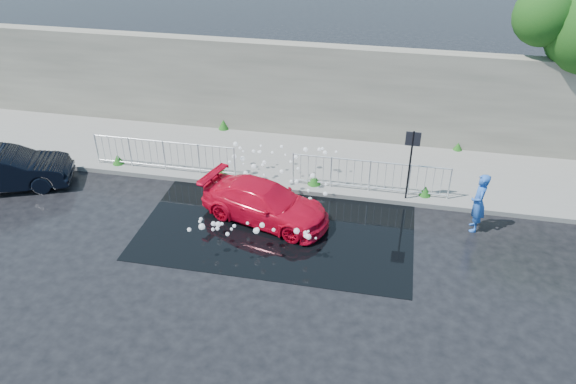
% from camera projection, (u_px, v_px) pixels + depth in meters
% --- Properties ---
extents(ground, '(90.00, 90.00, 0.00)m').
position_uv_depth(ground, '(253.00, 244.00, 16.07)').
color(ground, black).
rests_on(ground, ground).
extents(pavement, '(30.00, 4.00, 0.15)m').
position_uv_depth(pavement, '(288.00, 160.00, 20.20)').
color(pavement, gray).
rests_on(pavement, ground).
extents(curb, '(30.00, 0.25, 0.16)m').
position_uv_depth(curb, '(276.00, 188.00, 18.53)').
color(curb, gray).
rests_on(curb, ground).
extents(retaining_wall, '(30.00, 0.60, 3.50)m').
position_uv_depth(retaining_wall, '(300.00, 90.00, 21.08)').
color(retaining_wall, '#635F53').
rests_on(retaining_wall, pavement).
extents(puddle, '(8.00, 5.00, 0.01)m').
position_uv_depth(puddle, '(278.00, 226.00, 16.82)').
color(puddle, black).
rests_on(puddle, ground).
extents(sign_post, '(0.45, 0.06, 2.50)m').
position_uv_depth(sign_post, '(411.00, 155.00, 17.04)').
color(sign_post, black).
rests_on(sign_post, ground).
extents(railing_left, '(5.05, 0.05, 1.10)m').
position_uv_depth(railing_left, '(164.00, 154.00, 19.16)').
color(railing_left, silver).
rests_on(railing_left, pavement).
extents(railing_right, '(5.05, 0.05, 1.10)m').
position_uv_depth(railing_right, '(370.00, 175.00, 17.97)').
color(railing_right, silver).
rests_on(railing_right, pavement).
extents(weeds, '(12.17, 3.93, 0.39)m').
position_uv_depth(weeds, '(278.00, 159.00, 19.75)').
color(weeds, '#164C14').
rests_on(weeds, pavement).
extents(water_spray, '(3.60, 5.53, 1.07)m').
position_uv_depth(water_spray, '(266.00, 186.00, 17.44)').
color(water_spray, white).
rests_on(water_spray, ground).
extents(red_car, '(4.30, 2.71, 1.16)m').
position_uv_depth(red_car, '(265.00, 203.00, 16.84)').
color(red_car, red).
rests_on(red_car, ground).
extents(dark_car, '(4.30, 2.80, 1.34)m').
position_uv_depth(dark_car, '(6.00, 169.00, 18.40)').
color(dark_car, black).
rests_on(dark_car, ground).
extents(person, '(0.46, 0.68, 1.83)m').
position_uv_depth(person, '(478.00, 203.00, 16.22)').
color(person, blue).
rests_on(person, ground).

